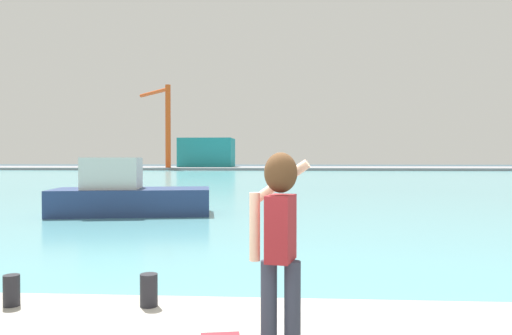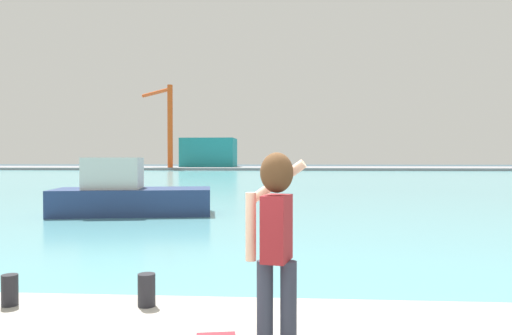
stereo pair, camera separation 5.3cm
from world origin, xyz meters
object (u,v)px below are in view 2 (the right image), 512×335
Objects in this scene: person_photographer at (276,232)px; warehouse_left at (209,153)px; harbor_bollard_2 at (10,290)px; port_crane at (166,117)px; boat_moored at (128,195)px; harbor_bollard at (147,290)px.

person_photographer is 94.70m from warehouse_left.
person_photographer is 4.90× the size of harbor_bollard_2.
warehouse_left is at bearing 23.33° from person_photographer.
boat_moored is at bearing -76.56° from port_crane.
warehouse_left is at bearing 99.14° from harbor_bollard.
harbor_bollard_2 is at bearing -85.91° from boat_moored.
person_photographer is 0.26× the size of boat_moored.
person_photographer is 4.70× the size of harbor_bollard.
person_photographer is at bearing -80.08° from warehouse_left.
port_crane reaches higher than boat_moored.
port_crane reaches higher than warehouse_left.
port_crane is at bearing 104.49° from harbor_bollard.
port_crane reaches higher than person_photographer.
harbor_bollard reaches higher than harbor_bollard_2.
warehouse_left is (-9.89, 78.32, 2.58)m from boat_moored.
port_crane reaches higher than harbor_bollard.
warehouse_left is at bearing 45.59° from port_crane.
harbor_bollard is at bearing -79.80° from boat_moored.
harbor_bollard is 1.04× the size of harbor_bollard_2.
harbor_bollard_2 is at bearing -76.53° from port_crane.
boat_moored reaches higher than harbor_bollard.
warehouse_left reaches higher than harbor_bollard.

